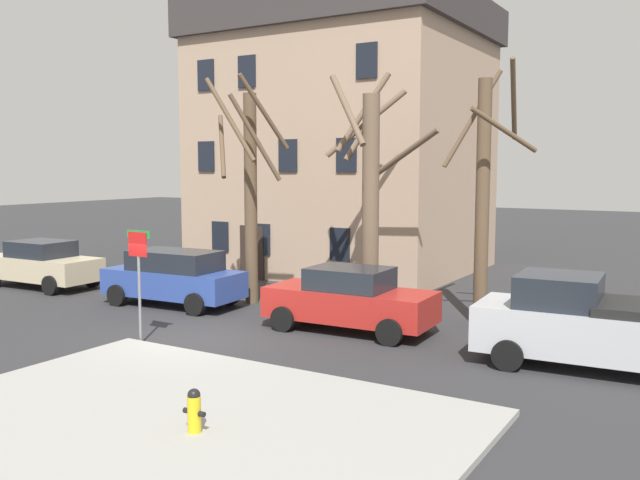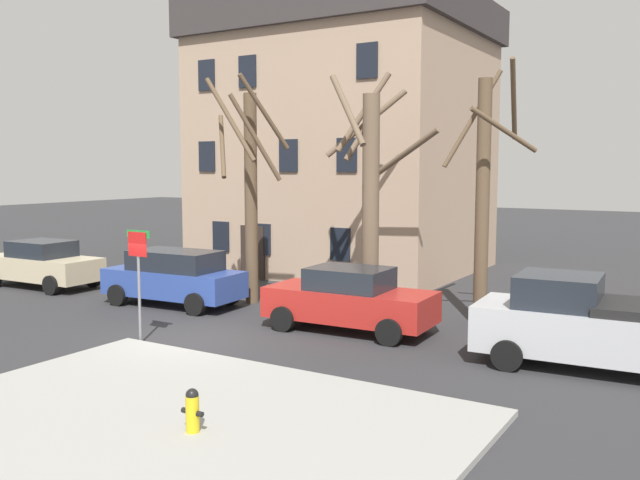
% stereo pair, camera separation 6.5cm
% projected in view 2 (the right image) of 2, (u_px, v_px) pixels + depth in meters
% --- Properties ---
extents(ground_plane, '(120.00, 120.00, 0.00)m').
position_uv_depth(ground_plane, '(195.00, 339.00, 17.33)').
color(ground_plane, '#2D2D30').
extents(sidewalk_slab, '(9.72, 7.73, 0.12)m').
position_uv_depth(sidewalk_slab, '(159.00, 430.00, 11.19)').
color(sidewalk_slab, '#999993').
rests_on(sidewalk_slab, ground_plane).
extents(building_main, '(11.12, 9.35, 11.09)m').
position_uv_depth(building_main, '(345.00, 138.00, 29.00)').
color(building_main, tan).
rests_on(building_main, ground_plane).
extents(tree_bare_near, '(2.52, 1.87, 7.16)m').
position_uv_depth(tree_bare_near, '(250.00, 188.00, 21.52)').
color(tree_bare_near, brown).
rests_on(tree_bare_near, ground_plane).
extents(tree_bare_mid, '(3.63, 3.10, 7.27)m').
position_uv_depth(tree_bare_mid, '(371.00, 189.00, 20.29)').
color(tree_bare_mid, brown).
rests_on(tree_bare_mid, ground_plane).
extents(tree_bare_far, '(2.65, 2.65, 7.16)m').
position_uv_depth(tree_bare_far, '(484.00, 193.00, 18.46)').
color(tree_bare_far, brown).
rests_on(tree_bare_far, ground_plane).
extents(car_beige_sedan, '(4.64, 2.17, 1.71)m').
position_uv_depth(car_beige_sedan, '(43.00, 264.00, 24.77)').
color(car_beige_sedan, '#C6B793').
rests_on(car_beige_sedan, ground_plane).
extents(car_blue_wagon, '(4.63, 2.20, 1.76)m').
position_uv_depth(car_blue_wagon, '(174.00, 277.00, 21.47)').
color(car_blue_wagon, '#2D4799').
rests_on(car_blue_wagon, ground_plane).
extents(car_red_sedan, '(4.59, 2.18, 1.72)m').
position_uv_depth(car_red_sedan, '(350.00, 299.00, 18.12)').
color(car_red_sedan, '#AD231E').
rests_on(car_red_sedan, ground_plane).
extents(pickup_truck_silver, '(5.51, 2.49, 2.02)m').
position_uv_depth(pickup_truck_silver, '(602.00, 326.00, 14.59)').
color(pickup_truck_silver, '#B7BABF').
rests_on(pickup_truck_silver, ground_plane).
extents(fire_hydrant, '(0.42, 0.22, 0.72)m').
position_uv_depth(fire_hydrant, '(192.00, 410.00, 10.92)').
color(fire_hydrant, gold).
rests_on(fire_hydrant, sidewalk_slab).
extents(street_sign_pole, '(0.76, 0.07, 2.83)m').
position_uv_depth(street_sign_pole, '(138.00, 265.00, 16.72)').
color(street_sign_pole, slate).
rests_on(street_sign_pole, ground_plane).
extents(bicycle_leaning, '(1.71, 0.49, 1.03)m').
position_uv_depth(bicycle_leaning, '(179.00, 279.00, 24.38)').
color(bicycle_leaning, black).
rests_on(bicycle_leaning, ground_plane).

